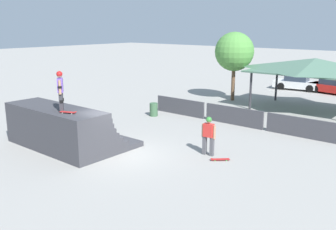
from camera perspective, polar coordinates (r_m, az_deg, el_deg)
ground_plane at (r=17.22m, az=-7.64°, el=-6.02°), size 160.00×160.00×0.00m
quarter_pipe_ramp at (r=18.64m, az=-15.73°, el=-2.11°), size 5.82×3.83×2.00m
skater_on_deck at (r=17.13m, az=-16.08°, el=3.93°), size 0.70×0.60×1.79m
skateboard_on_deck at (r=16.77m, az=-14.91°, el=0.43°), size 0.78×0.47×0.09m
bystander_walking at (r=16.82m, az=6.20°, el=-2.71°), size 0.70×0.27×1.78m
skateboard_on_ground at (r=16.50m, az=7.87°, el=-6.70°), size 0.73×0.72×0.09m
barrier_fence at (r=22.37m, az=9.97°, el=-0.12°), size 11.79×0.12×1.05m
pavilion_shelter at (r=26.84m, az=21.52°, el=6.96°), size 8.30×4.97×3.61m
tree_far_back at (r=29.24m, az=10.08°, el=9.46°), size 2.96×2.96×5.26m
trash_bin at (r=24.16m, az=-2.20°, el=0.84°), size 0.52×0.52×0.85m
parked_car_white at (r=36.08m, az=19.12°, el=4.62°), size 4.30×2.16×1.27m
parked_car_red at (r=35.05m, az=23.94°, el=3.96°), size 4.38×2.48×1.27m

